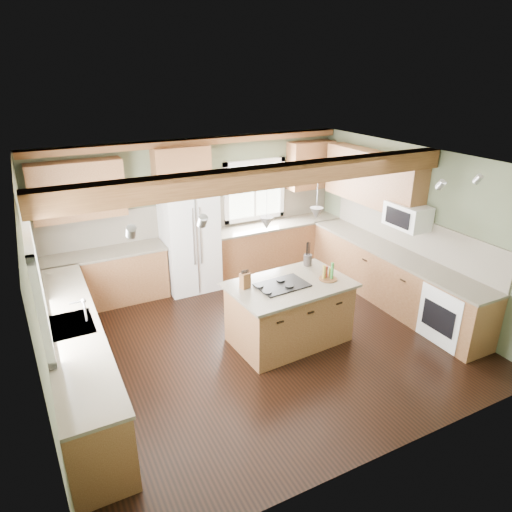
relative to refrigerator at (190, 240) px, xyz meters
name	(u,v)px	position (x,y,z in m)	size (l,w,h in m)	color
floor	(260,339)	(0.30, -2.12, -0.90)	(5.60, 5.60, 0.00)	black
ceiling	(261,163)	(0.30, -2.12, 1.70)	(5.60, 5.60, 0.00)	silver
wall_back	(197,211)	(0.30, 0.38, 0.40)	(5.60, 5.60, 0.00)	#50573E
wall_left	(37,303)	(-2.50, -2.12, 0.40)	(5.00, 5.00, 0.00)	#50573E
wall_right	(413,228)	(3.10, -2.12, 0.40)	(5.00, 5.00, 0.00)	#50573E
ceiling_beam	(268,177)	(0.30, -2.31, 1.57)	(5.55, 0.26, 0.26)	#4C2A15
soffit_trim	(196,142)	(0.30, 0.28, 1.64)	(5.55, 0.20, 0.10)	#4C2A15
backsplash_back	(198,216)	(0.30, 0.36, 0.31)	(5.58, 0.03, 0.58)	brown
backsplash_right	(410,232)	(3.08, -2.07, 0.31)	(0.03, 3.70, 0.58)	brown
base_cab_back_left	(105,279)	(-1.49, 0.08, -0.46)	(2.02, 0.60, 0.88)	brown
counter_back_left	(101,254)	(-1.49, 0.08, 0.00)	(2.06, 0.64, 0.04)	#4D4438
base_cab_back_right	(276,246)	(1.79, 0.08, -0.46)	(2.62, 0.60, 0.88)	brown
counter_back_right	(276,224)	(1.79, 0.08, 0.00)	(2.66, 0.64, 0.04)	#4D4438
base_cab_left	(77,358)	(-2.20, -2.07, -0.46)	(0.60, 3.70, 0.88)	brown
counter_left	(71,326)	(-2.20, -2.07, 0.00)	(0.64, 3.74, 0.04)	#4D4438
base_cab_right	(391,278)	(2.80, -2.07, -0.46)	(0.60, 3.70, 0.88)	brown
counter_right	(394,253)	(2.80, -2.07, 0.00)	(0.64, 3.74, 0.04)	#4D4438
upper_cab_back_left	(78,190)	(-1.69, 0.21, 1.05)	(1.40, 0.35, 0.90)	brown
upper_cab_over_fridge	(181,167)	(0.00, 0.21, 1.25)	(0.96, 0.35, 0.70)	brown
upper_cab_right	(372,178)	(2.92, -1.22, 1.05)	(0.35, 2.20, 0.90)	brown
upper_cab_back_corner	(310,165)	(2.60, 0.21, 1.05)	(0.90, 0.35, 0.90)	brown
window_left	(35,281)	(-2.48, -2.07, 0.65)	(0.04, 1.60, 1.05)	white
window_back	(254,190)	(1.45, 0.36, 0.65)	(1.10, 0.04, 1.00)	white
sink	(71,325)	(-2.20, -2.07, 0.01)	(0.50, 0.65, 0.03)	#262628
faucet	(85,311)	(-2.02, -2.07, 0.15)	(0.02, 0.02, 0.28)	#B2B2B7
dishwasher	(96,429)	(-2.19, -3.37, -0.47)	(0.60, 0.60, 0.84)	white
oven	(453,313)	(2.79, -3.37, -0.47)	(0.60, 0.72, 0.84)	white
microwave	(407,216)	(2.88, -2.17, 0.65)	(0.40, 0.70, 0.38)	white
pendant_left	(267,223)	(0.27, -2.34, 0.98)	(0.18, 0.18, 0.16)	#B2B2B7
pendant_right	(316,213)	(1.06, -2.28, 0.98)	(0.18, 0.18, 0.16)	#B2B2B7
refrigerator	(190,240)	(0.00, 0.00, 0.00)	(0.90, 0.74, 1.80)	silver
island	(289,313)	(0.67, -2.31, -0.46)	(1.60, 0.98, 0.88)	brown
island_top	(290,285)	(0.67, -2.31, 0.00)	(1.70, 1.08, 0.04)	#4D4438
cooktop	(282,285)	(0.53, -2.32, 0.03)	(0.69, 0.46, 0.02)	black
knife_block	(245,281)	(0.05, -2.14, 0.13)	(0.13, 0.10, 0.22)	brown
utensil_crock	(308,260)	(1.23, -1.88, 0.10)	(0.13, 0.13, 0.17)	#443A37
bottle_tray	(329,272)	(1.22, -2.44, 0.14)	(0.26, 0.26, 0.24)	brown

